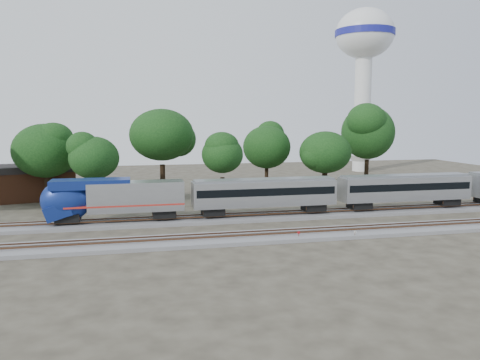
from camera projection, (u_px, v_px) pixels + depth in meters
The scene contains 16 objects.
ground at pixel (246, 230), 53.23m from camera, with size 160.00×160.00×0.00m, color #383328.
track_far at pixel (235, 218), 59.01m from camera, with size 160.00×5.00×0.73m.
track_near at pixel (255, 237), 49.33m from camera, with size 160.00×5.00×0.73m.
train at pixel (469, 185), 65.80m from camera, with size 115.30×3.30×4.86m.
switch_stand_red at pixel (299, 234), 48.89m from camera, with size 0.30×0.06×0.94m.
switch_stand_white at pixel (355, 234), 49.30m from camera, with size 0.29×0.05×0.90m.
switch_lever at pixel (314, 239), 48.67m from camera, with size 0.50×0.30×0.30m, color #512D19.
water_tower at pixel (364, 51), 110.57m from camera, with size 13.89×13.89×38.46m.
brick_building at pixel (36, 182), 74.08m from camera, with size 12.86×10.46×5.42m.
tree_1 at pixel (45, 151), 69.01m from camera, with size 8.07×8.07×11.38m.
tree_2 at pixel (94, 158), 64.93m from camera, with size 7.34×7.34×10.35m.
tree_3 at pixel (162, 135), 73.29m from camera, with size 10.29×10.29×14.51m.
tree_4 at pixel (222, 155), 69.19m from camera, with size 7.48×7.48×10.55m.
tree_5 at pixel (267, 147), 80.21m from camera, with size 7.94×7.94×11.19m.
tree_6 at pixel (325, 152), 74.65m from camera, with size 7.44×7.44×10.49m.
tree_7 at pixel (368, 133), 81.34m from camera, with size 10.43×10.43×14.71m.
Camera 1 is at (-11.93, -50.66, 12.58)m, focal length 35.00 mm.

